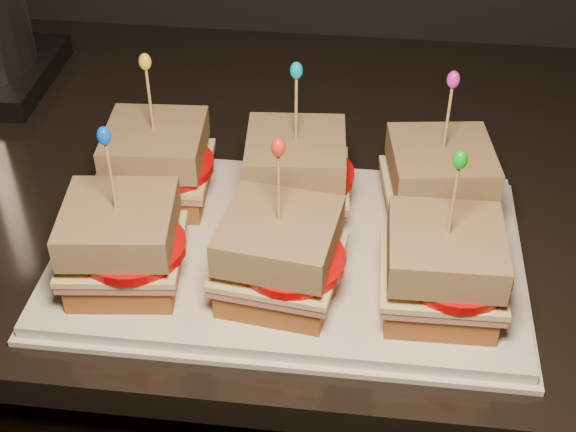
# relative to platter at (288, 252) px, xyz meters

# --- Properties ---
(granite_slab) EXTENTS (2.61, 0.70, 0.03)m
(granite_slab) POSITION_rel_platter_xyz_m (0.28, 0.17, -0.03)
(granite_slab) COLOR black
(granite_slab) RESTS_ON cabinet
(platter) EXTENTS (0.45, 0.28, 0.02)m
(platter) POSITION_rel_platter_xyz_m (0.00, 0.00, 0.00)
(platter) COLOR white
(platter) RESTS_ON granite_slab
(platter_rim) EXTENTS (0.46, 0.29, 0.01)m
(platter_rim) POSITION_rel_platter_xyz_m (0.00, 0.00, -0.01)
(platter_rim) COLOR white
(platter_rim) RESTS_ON granite_slab
(sandwich_0_bread_bot) EXTENTS (0.10, 0.10, 0.03)m
(sandwich_0_bread_bot) POSITION_rel_platter_xyz_m (-0.14, 0.06, 0.02)
(sandwich_0_bread_bot) COLOR brown
(sandwich_0_bread_bot) RESTS_ON platter
(sandwich_0_ham) EXTENTS (0.11, 0.11, 0.01)m
(sandwich_0_ham) POSITION_rel_platter_xyz_m (-0.14, 0.06, 0.04)
(sandwich_0_ham) COLOR #C15F63
(sandwich_0_ham) RESTS_ON sandwich_0_bread_bot
(sandwich_0_cheese) EXTENTS (0.11, 0.11, 0.01)m
(sandwich_0_cheese) POSITION_rel_platter_xyz_m (-0.14, 0.06, 0.05)
(sandwich_0_cheese) COLOR beige
(sandwich_0_cheese) RESTS_ON sandwich_0_ham
(sandwich_0_tomato) EXTENTS (0.10, 0.10, 0.01)m
(sandwich_0_tomato) POSITION_rel_platter_xyz_m (-0.13, 0.06, 0.05)
(sandwich_0_tomato) COLOR #C50607
(sandwich_0_tomato) RESTS_ON sandwich_0_cheese
(sandwich_0_bread_top) EXTENTS (0.10, 0.10, 0.03)m
(sandwich_0_bread_top) POSITION_rel_platter_xyz_m (-0.14, 0.06, 0.08)
(sandwich_0_bread_top) COLOR #522B12
(sandwich_0_bread_top) RESTS_ON sandwich_0_tomato
(sandwich_0_pick) EXTENTS (0.00, 0.00, 0.09)m
(sandwich_0_pick) POSITION_rel_platter_xyz_m (-0.14, 0.06, 0.12)
(sandwich_0_pick) COLOR tan
(sandwich_0_pick) RESTS_ON sandwich_0_bread_top
(sandwich_0_frill) EXTENTS (0.01, 0.01, 0.02)m
(sandwich_0_frill) POSITION_rel_platter_xyz_m (-0.14, 0.06, 0.17)
(sandwich_0_frill) COLOR yellow
(sandwich_0_frill) RESTS_ON sandwich_0_pick
(sandwich_1_bread_bot) EXTENTS (0.10, 0.10, 0.03)m
(sandwich_1_bread_bot) POSITION_rel_platter_xyz_m (0.00, 0.06, 0.02)
(sandwich_1_bread_bot) COLOR brown
(sandwich_1_bread_bot) RESTS_ON platter
(sandwich_1_ham) EXTENTS (0.11, 0.11, 0.01)m
(sandwich_1_ham) POSITION_rel_platter_xyz_m (0.00, 0.06, 0.04)
(sandwich_1_ham) COLOR #C15F63
(sandwich_1_ham) RESTS_ON sandwich_1_bread_bot
(sandwich_1_cheese) EXTENTS (0.12, 0.11, 0.01)m
(sandwich_1_cheese) POSITION_rel_platter_xyz_m (0.00, 0.06, 0.05)
(sandwich_1_cheese) COLOR beige
(sandwich_1_cheese) RESTS_ON sandwich_1_ham
(sandwich_1_tomato) EXTENTS (0.10, 0.10, 0.01)m
(sandwich_1_tomato) POSITION_rel_platter_xyz_m (0.01, 0.06, 0.05)
(sandwich_1_tomato) COLOR #C50607
(sandwich_1_tomato) RESTS_ON sandwich_1_cheese
(sandwich_1_bread_top) EXTENTS (0.11, 0.11, 0.03)m
(sandwich_1_bread_top) POSITION_rel_platter_xyz_m (0.00, 0.06, 0.08)
(sandwich_1_bread_top) COLOR #522B12
(sandwich_1_bread_top) RESTS_ON sandwich_1_tomato
(sandwich_1_pick) EXTENTS (0.00, 0.00, 0.09)m
(sandwich_1_pick) POSITION_rel_platter_xyz_m (0.00, 0.06, 0.12)
(sandwich_1_pick) COLOR tan
(sandwich_1_pick) RESTS_ON sandwich_1_bread_top
(sandwich_1_frill) EXTENTS (0.01, 0.01, 0.02)m
(sandwich_1_frill) POSITION_rel_platter_xyz_m (0.00, 0.06, 0.17)
(sandwich_1_frill) COLOR #05A0B5
(sandwich_1_frill) RESTS_ON sandwich_1_pick
(sandwich_2_bread_bot) EXTENTS (0.11, 0.11, 0.03)m
(sandwich_2_bread_bot) POSITION_rel_platter_xyz_m (0.14, 0.06, 0.02)
(sandwich_2_bread_bot) COLOR brown
(sandwich_2_bread_bot) RESTS_ON platter
(sandwich_2_ham) EXTENTS (0.12, 0.12, 0.01)m
(sandwich_2_ham) POSITION_rel_platter_xyz_m (0.14, 0.06, 0.04)
(sandwich_2_ham) COLOR #C15F63
(sandwich_2_ham) RESTS_ON sandwich_2_bread_bot
(sandwich_2_cheese) EXTENTS (0.12, 0.12, 0.01)m
(sandwich_2_cheese) POSITION_rel_platter_xyz_m (0.14, 0.06, 0.05)
(sandwich_2_cheese) COLOR beige
(sandwich_2_cheese) RESTS_ON sandwich_2_ham
(sandwich_2_tomato) EXTENTS (0.10, 0.10, 0.01)m
(sandwich_2_tomato) POSITION_rel_platter_xyz_m (0.16, 0.06, 0.05)
(sandwich_2_tomato) COLOR #C50607
(sandwich_2_tomato) RESTS_ON sandwich_2_cheese
(sandwich_2_bread_top) EXTENTS (0.11, 0.11, 0.03)m
(sandwich_2_bread_top) POSITION_rel_platter_xyz_m (0.14, 0.06, 0.08)
(sandwich_2_bread_top) COLOR #522B12
(sandwich_2_bread_top) RESTS_ON sandwich_2_tomato
(sandwich_2_pick) EXTENTS (0.00, 0.00, 0.09)m
(sandwich_2_pick) POSITION_rel_platter_xyz_m (0.14, 0.06, 0.12)
(sandwich_2_pick) COLOR tan
(sandwich_2_pick) RESTS_ON sandwich_2_bread_top
(sandwich_2_frill) EXTENTS (0.01, 0.01, 0.02)m
(sandwich_2_frill) POSITION_rel_platter_xyz_m (0.14, 0.06, 0.17)
(sandwich_2_frill) COLOR #D622BC
(sandwich_2_frill) RESTS_ON sandwich_2_pick
(sandwich_3_bread_bot) EXTENTS (0.11, 0.11, 0.03)m
(sandwich_3_bread_bot) POSITION_rel_platter_xyz_m (-0.14, -0.06, 0.02)
(sandwich_3_bread_bot) COLOR brown
(sandwich_3_bread_bot) RESTS_ON platter
(sandwich_3_ham) EXTENTS (0.12, 0.11, 0.01)m
(sandwich_3_ham) POSITION_rel_platter_xyz_m (-0.14, -0.06, 0.04)
(sandwich_3_ham) COLOR #C15F63
(sandwich_3_ham) RESTS_ON sandwich_3_bread_bot
(sandwich_3_cheese) EXTENTS (0.12, 0.11, 0.01)m
(sandwich_3_cheese) POSITION_rel_platter_xyz_m (-0.14, -0.06, 0.05)
(sandwich_3_cheese) COLOR beige
(sandwich_3_cheese) RESTS_ON sandwich_3_ham
(sandwich_3_tomato) EXTENTS (0.10, 0.10, 0.01)m
(sandwich_3_tomato) POSITION_rel_platter_xyz_m (-0.13, -0.07, 0.05)
(sandwich_3_tomato) COLOR #C50607
(sandwich_3_tomato) RESTS_ON sandwich_3_cheese
(sandwich_3_bread_top) EXTENTS (0.11, 0.11, 0.03)m
(sandwich_3_bread_top) POSITION_rel_platter_xyz_m (-0.14, -0.06, 0.08)
(sandwich_3_bread_top) COLOR #522B12
(sandwich_3_bread_top) RESTS_ON sandwich_3_tomato
(sandwich_3_pick) EXTENTS (0.00, 0.00, 0.09)m
(sandwich_3_pick) POSITION_rel_platter_xyz_m (-0.14, -0.06, 0.12)
(sandwich_3_pick) COLOR tan
(sandwich_3_pick) RESTS_ON sandwich_3_bread_top
(sandwich_3_frill) EXTENTS (0.01, 0.01, 0.02)m
(sandwich_3_frill) POSITION_rel_platter_xyz_m (-0.14, -0.06, 0.17)
(sandwich_3_frill) COLOR blue
(sandwich_3_frill) RESTS_ON sandwich_3_pick
(sandwich_4_bread_bot) EXTENTS (0.11, 0.11, 0.03)m
(sandwich_4_bread_bot) POSITION_rel_platter_xyz_m (0.00, -0.06, 0.02)
(sandwich_4_bread_bot) COLOR brown
(sandwich_4_bread_bot) RESTS_ON platter
(sandwich_4_ham) EXTENTS (0.12, 0.11, 0.01)m
(sandwich_4_ham) POSITION_rel_platter_xyz_m (0.00, -0.06, 0.04)
(sandwich_4_ham) COLOR #C15F63
(sandwich_4_ham) RESTS_ON sandwich_4_bread_bot
(sandwich_4_cheese) EXTENTS (0.12, 0.12, 0.01)m
(sandwich_4_cheese) POSITION_rel_platter_xyz_m (0.00, -0.06, 0.05)
(sandwich_4_cheese) COLOR beige
(sandwich_4_cheese) RESTS_ON sandwich_4_ham
(sandwich_4_tomato) EXTENTS (0.10, 0.10, 0.01)m
(sandwich_4_tomato) POSITION_rel_platter_xyz_m (0.01, -0.07, 0.05)
(sandwich_4_tomato) COLOR #C50607
(sandwich_4_tomato) RESTS_ON sandwich_4_cheese
(sandwich_4_bread_top) EXTENTS (0.11, 0.11, 0.03)m
(sandwich_4_bread_top) POSITION_rel_platter_xyz_m (0.00, -0.06, 0.08)
(sandwich_4_bread_top) COLOR #522B12
(sandwich_4_bread_top) RESTS_ON sandwich_4_tomato
(sandwich_4_pick) EXTENTS (0.00, 0.00, 0.09)m
(sandwich_4_pick) POSITION_rel_platter_xyz_m (0.00, -0.06, 0.12)
(sandwich_4_pick) COLOR tan
(sandwich_4_pick) RESTS_ON sandwich_4_bread_top
(sandwich_4_frill) EXTENTS (0.01, 0.01, 0.02)m
(sandwich_4_frill) POSITION_rel_platter_xyz_m (0.00, -0.06, 0.17)
(sandwich_4_frill) COLOR red
(sandwich_4_frill) RESTS_ON sandwich_4_pick
(sandwich_5_bread_bot) EXTENTS (0.10, 0.10, 0.03)m
(sandwich_5_bread_bot) POSITION_rel_platter_xyz_m (0.14, -0.06, 0.02)
(sandwich_5_bread_bot) COLOR brown
(sandwich_5_bread_bot) RESTS_ON platter
(sandwich_5_ham) EXTENTS (0.11, 0.10, 0.01)m
(sandwich_5_ham) POSITION_rel_platter_xyz_m (0.14, -0.06, 0.04)
(sandwich_5_ham) COLOR #C15F63
(sandwich_5_ham) RESTS_ON sandwich_5_bread_bot
(sandwich_5_cheese) EXTENTS (0.11, 0.11, 0.01)m
(sandwich_5_cheese) POSITION_rel_platter_xyz_m (0.14, -0.06, 0.05)
(sandwich_5_cheese) COLOR beige
(sandwich_5_cheese) RESTS_ON sandwich_5_ham
(sandwich_5_tomato) EXTENTS (0.10, 0.10, 0.01)m
(sandwich_5_tomato) POSITION_rel_platter_xyz_m (0.16, -0.07, 0.05)
(sandwich_5_tomato) COLOR #C50607
(sandwich_5_tomato) RESTS_ON sandwich_5_cheese
(sandwich_5_bread_top) EXTENTS (0.10, 0.10, 0.03)m
(sandwich_5_bread_top) POSITION_rel_platter_xyz_m (0.14, -0.06, 0.08)
(sandwich_5_bread_top) COLOR #522B12
(sandwich_5_bread_top) RESTS_ON sandwich_5_tomato
(sandwich_5_pick) EXTENTS (0.00, 0.00, 0.09)m
(sandwich_5_pick) POSITION_rel_platter_xyz_m (0.14, -0.06, 0.12)
(sandwich_5_pick) COLOR tan
(sandwich_5_pick) RESTS_ON sandwich_5_bread_top
(sandwich_5_frill) EXTENTS (0.01, 0.01, 0.02)m
(sandwich_5_frill) POSITION_rel_platter_xyz_m (0.14, -0.06, 0.17)
(sandwich_5_frill) COLOR #11AE17
(sandwich_5_frill) RESTS_ON sandwich_5_pick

